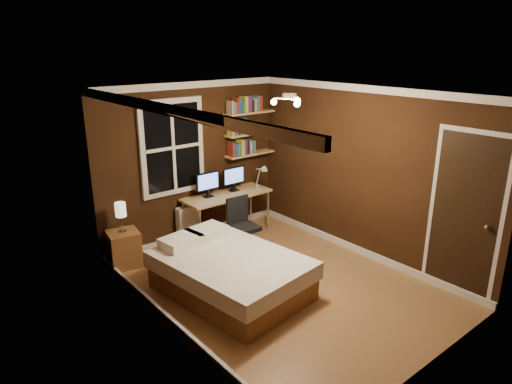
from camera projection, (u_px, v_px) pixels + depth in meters
floor at (280, 284)px, 6.04m from camera, size 4.20×4.20×0.00m
wall_back at (192, 163)px, 7.19m from camera, size 3.20×0.04×2.50m
wall_left at (167, 226)px, 4.68m from camera, size 0.04×4.20×2.50m
wall_right at (363, 173)px, 6.62m from camera, size 0.04×4.20×2.50m
ceiling at (284, 93)px, 5.26m from camera, size 3.20×4.20×0.02m
window at (172, 147)px, 6.86m from camera, size 1.06×0.06×1.46m
door at (464, 217)px, 5.54m from camera, size 0.03×0.82×2.05m
door_knob at (487, 227)px, 5.30m from camera, size 0.06×0.06×0.06m
ceiling_fixture at (289, 102)px, 5.22m from camera, size 0.44×0.44×0.18m
bookshelf_lower at (250, 154)px, 7.75m from camera, size 0.92×0.22×0.03m
books_row_lower at (250, 146)px, 7.71m from camera, size 0.48×0.16×0.23m
bookshelf_middle at (250, 134)px, 7.65m from camera, size 0.92×0.22×0.03m
books_row_middle at (250, 126)px, 7.61m from camera, size 0.54×0.16×0.23m
bookshelf_upper at (250, 113)px, 7.54m from camera, size 0.92×0.22×0.03m
books_row_upper at (250, 105)px, 7.50m from camera, size 0.66×0.16×0.23m
bed at (230, 273)px, 5.77m from camera, size 1.57×2.02×0.63m
nightstand at (124, 249)px, 6.48m from camera, size 0.48×0.48×0.52m
bedside_lamp at (121, 217)px, 6.33m from camera, size 0.15×0.15×0.44m
radiator at (189, 224)px, 7.30m from camera, size 0.39×0.14×0.58m
desk at (227, 198)px, 7.43m from camera, size 1.49×0.56×0.71m
monitor_left at (208, 185)px, 7.21m from camera, size 0.41×0.12×0.40m
monitor_right at (234, 179)px, 7.52m from camera, size 0.41×0.12×0.40m
desk_lamp at (261, 177)px, 7.58m from camera, size 0.14×0.32×0.44m
office_chair at (243, 234)px, 6.84m from camera, size 0.48×0.48×0.87m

